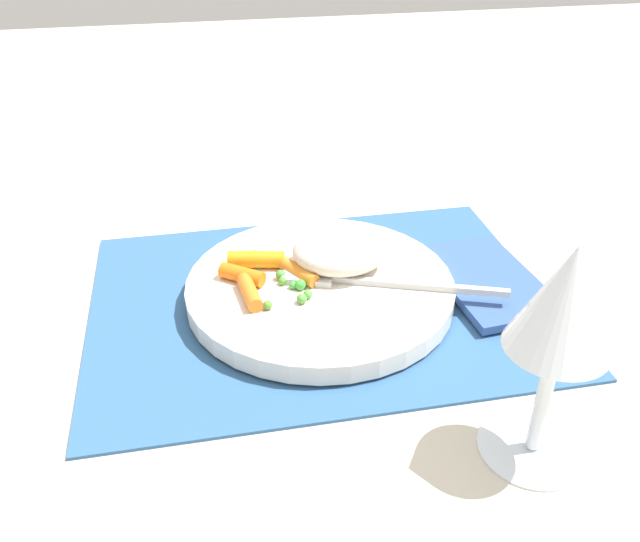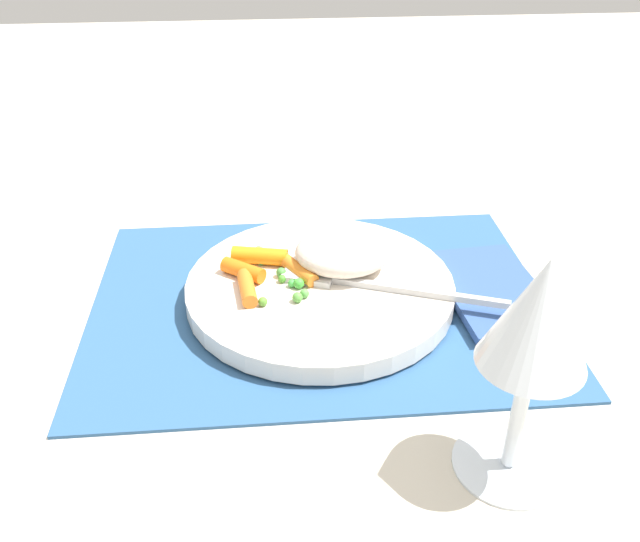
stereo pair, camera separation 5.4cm
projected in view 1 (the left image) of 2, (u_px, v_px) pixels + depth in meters
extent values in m
plane|color=beige|center=(320.00, 302.00, 0.61)|extent=(2.40, 2.40, 0.00)
cube|color=#2D5684|center=(320.00, 299.00, 0.61)|extent=(0.41, 0.30, 0.01)
cylinder|color=silver|center=(320.00, 289.00, 0.60)|extent=(0.24, 0.24, 0.02)
ellipsoid|color=beige|center=(340.00, 250.00, 0.61)|extent=(0.09, 0.07, 0.03)
cylinder|color=orange|center=(250.00, 292.00, 0.57)|extent=(0.02, 0.05, 0.01)
cylinder|color=orange|center=(256.00, 259.00, 0.61)|extent=(0.05, 0.03, 0.02)
cylinder|color=orange|center=(242.00, 275.00, 0.59)|extent=(0.04, 0.04, 0.01)
cylinder|color=orange|center=(296.00, 270.00, 0.60)|extent=(0.04, 0.05, 0.01)
sphere|color=green|center=(282.00, 278.00, 0.59)|extent=(0.01, 0.01, 0.01)
sphere|color=#539B3D|center=(302.00, 299.00, 0.57)|extent=(0.01, 0.01, 0.01)
sphere|color=green|center=(293.00, 285.00, 0.59)|extent=(0.01, 0.01, 0.01)
sphere|color=#57A93F|center=(253.00, 254.00, 0.63)|extent=(0.01, 0.01, 0.01)
sphere|color=#56A545|center=(308.00, 294.00, 0.57)|extent=(0.01, 0.01, 0.01)
sphere|color=green|center=(300.00, 285.00, 0.58)|extent=(0.01, 0.01, 0.01)
sphere|color=#589E41|center=(241.00, 264.00, 0.62)|extent=(0.01, 0.01, 0.01)
sphere|color=#528E45|center=(306.00, 253.00, 0.63)|extent=(0.01, 0.01, 0.01)
sphere|color=#48923E|center=(281.00, 275.00, 0.60)|extent=(0.01, 0.01, 0.01)
sphere|color=green|center=(258.00, 263.00, 0.61)|extent=(0.01, 0.01, 0.01)
sphere|color=#56922F|center=(268.00, 305.00, 0.56)|extent=(0.01, 0.01, 0.01)
cube|color=silver|center=(306.00, 277.00, 0.60)|extent=(0.05, 0.03, 0.01)
cube|color=silver|center=(419.00, 286.00, 0.59)|extent=(0.15, 0.06, 0.01)
cylinder|color=silver|center=(532.00, 447.00, 0.46)|extent=(0.07, 0.07, 0.00)
cylinder|color=silver|center=(543.00, 398.00, 0.44)|extent=(0.01, 0.01, 0.09)
cone|color=silver|center=(567.00, 298.00, 0.39)|extent=(0.07, 0.07, 0.07)
cube|color=#33518C|center=(487.00, 280.00, 0.62)|extent=(0.10, 0.15, 0.01)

